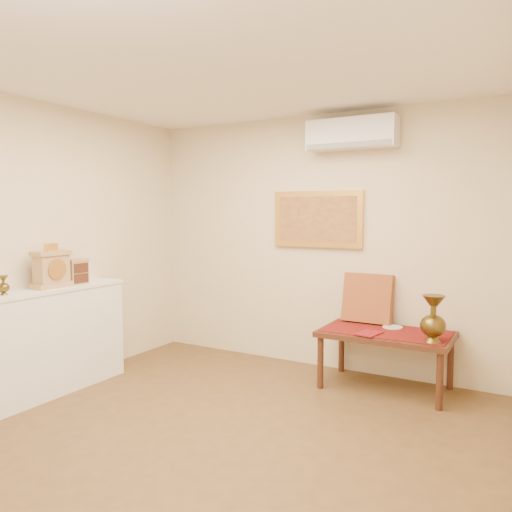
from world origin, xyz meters
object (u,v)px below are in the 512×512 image
Objects in this scene: display_ledge at (26,347)px; mantel_clock at (52,269)px; wooden_chest at (76,271)px; brass_urn_tall at (433,314)px; low_table at (386,338)px.

mantel_clock is (0.02, 0.28, 0.66)m from display_ledge.
wooden_chest reaches higher than display_ledge.
mantel_clock is at bearing -155.71° from brass_urn_tall.
wooden_chest is (0.01, 0.56, 0.61)m from display_ledge.
low_table is at bearing 156.91° from brass_urn_tall.
brass_urn_tall is at bearing 24.29° from mantel_clock.
brass_urn_tall is 3.33m from wooden_chest.
low_table is (2.66, 1.60, -0.67)m from mantel_clock.
display_ledge is at bearing -91.33° from wooden_chest.
low_table is at bearing 26.42° from wooden_chest.
mantel_clock reaches higher than brass_urn_tall.
mantel_clock is 0.34× the size of low_table.
mantel_clock is 0.28m from wooden_chest.
display_ledge is 1.68× the size of low_table.
display_ledge is at bearing -151.69° from brass_urn_tall.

